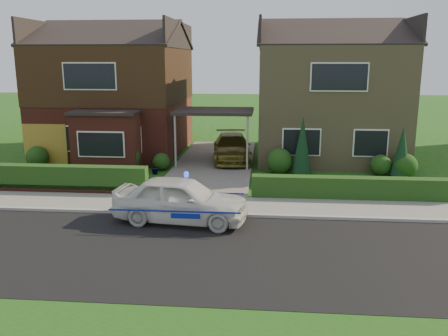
# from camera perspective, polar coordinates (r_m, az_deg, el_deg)

# --- Properties ---
(ground) EXTENTS (120.00, 120.00, 0.00)m
(ground) POSITION_cam_1_polar(r_m,az_deg,el_deg) (13.44, -6.31, -9.89)
(ground) COLOR #134612
(ground) RESTS_ON ground
(road) EXTENTS (60.00, 6.00, 0.02)m
(road) POSITION_cam_1_polar(r_m,az_deg,el_deg) (13.44, -6.31, -9.89)
(road) COLOR black
(road) RESTS_ON ground
(kerb) EXTENTS (60.00, 0.16, 0.12)m
(kerb) POSITION_cam_1_polar(r_m,az_deg,el_deg) (16.22, -4.21, -5.53)
(kerb) COLOR #9E9993
(kerb) RESTS_ON ground
(sidewalk) EXTENTS (60.00, 2.00, 0.10)m
(sidewalk) POSITION_cam_1_polar(r_m,az_deg,el_deg) (17.21, -3.65, -4.46)
(sidewalk) COLOR slate
(sidewalk) RESTS_ON ground
(driveway) EXTENTS (3.80, 12.00, 0.12)m
(driveway) POSITION_cam_1_polar(r_m,az_deg,el_deg) (23.82, -1.16, 0.53)
(driveway) COLOR #666059
(driveway) RESTS_ON ground
(house_left) EXTENTS (7.50, 9.53, 7.25)m
(house_left) POSITION_cam_1_polar(r_m,az_deg,el_deg) (27.36, -12.83, 9.77)
(house_left) COLOR maroon
(house_left) RESTS_ON ground
(house_right) EXTENTS (7.50, 8.06, 7.25)m
(house_right) POSITION_cam_1_polar(r_m,az_deg,el_deg) (26.36, 12.34, 9.36)
(house_right) COLOR #8F7C57
(house_right) RESTS_ON ground
(carport_link) EXTENTS (3.80, 3.00, 2.77)m
(carport_link) POSITION_cam_1_polar(r_m,az_deg,el_deg) (23.35, -1.20, 6.74)
(carport_link) COLOR black
(carport_link) RESTS_ON ground
(garage_door) EXTENTS (2.20, 0.10, 2.10)m
(garage_door) POSITION_cam_1_polar(r_m,az_deg,el_deg) (24.92, -20.67, 2.57)
(garage_door) COLOR olive
(garage_door) RESTS_ON ground
(dwarf_wall) EXTENTS (7.70, 0.25, 0.36)m
(dwarf_wall) POSITION_cam_1_polar(r_m,az_deg,el_deg) (19.96, -19.83, -2.37)
(dwarf_wall) COLOR maroon
(dwarf_wall) RESTS_ON ground
(hedge_left) EXTENTS (7.50, 0.55, 0.90)m
(hedge_left) POSITION_cam_1_polar(r_m,az_deg,el_deg) (20.13, -19.61, -2.75)
(hedge_left) COLOR #163B13
(hedge_left) RESTS_ON ground
(hedge_right) EXTENTS (7.50, 0.55, 0.80)m
(hedge_right) POSITION_cam_1_polar(r_m,az_deg,el_deg) (18.52, 15.04, -3.78)
(hedge_right) COLOR #163B13
(hedge_right) RESTS_ON ground
(shrub_left_far) EXTENTS (1.08, 1.08, 1.08)m
(shrub_left_far) POSITION_cam_1_polar(r_m,az_deg,el_deg) (24.72, -21.56, 1.21)
(shrub_left_far) COLOR #163B13
(shrub_left_far) RESTS_ON ground
(shrub_left_mid) EXTENTS (1.32, 1.32, 1.32)m
(shrub_left_mid) POSITION_cam_1_polar(r_m,az_deg,el_deg) (22.85, -11.66, 1.26)
(shrub_left_mid) COLOR #163B13
(shrub_left_mid) RESTS_ON ground
(shrub_left_near) EXTENTS (0.84, 0.84, 0.84)m
(shrub_left_near) POSITION_cam_1_polar(r_m,az_deg,el_deg) (22.78, -7.56, 0.77)
(shrub_left_near) COLOR #163B13
(shrub_left_near) RESTS_ON ground
(shrub_right_near) EXTENTS (1.20, 1.20, 1.20)m
(shrub_right_near) POSITION_cam_1_polar(r_m,az_deg,el_deg) (22.02, 6.69, 0.84)
(shrub_right_near) COLOR #163B13
(shrub_right_near) RESTS_ON ground
(shrub_right_mid) EXTENTS (0.96, 0.96, 0.96)m
(shrub_right_mid) POSITION_cam_1_polar(r_m,az_deg,el_deg) (22.75, 18.33, 0.35)
(shrub_right_mid) COLOR #163B13
(shrub_right_mid) RESTS_ON ground
(shrub_right_far) EXTENTS (1.08, 1.08, 1.08)m
(shrub_right_far) POSITION_cam_1_polar(r_m,az_deg,el_deg) (22.71, 20.96, 0.28)
(shrub_right_far) COLOR #163B13
(shrub_right_far) RESTS_ON ground
(conifer_a) EXTENTS (0.90, 0.90, 2.60)m
(conifer_a) POSITION_cam_1_polar(r_m,az_deg,el_deg) (21.74, 9.39, 2.48)
(conifer_a) COLOR black
(conifer_a) RESTS_ON ground
(conifer_b) EXTENTS (0.90, 0.90, 2.20)m
(conifer_b) POSITION_cam_1_polar(r_m,az_deg,el_deg) (22.55, 20.59, 1.68)
(conifer_b) COLOR black
(conifer_b) RESTS_ON ground
(police_car) EXTENTS (4.02, 4.55, 1.66)m
(police_car) POSITION_cam_1_polar(r_m,az_deg,el_deg) (15.43, -5.22, -3.86)
(police_car) COLOR silver
(police_car) RESTS_ON ground
(driveway_car) EXTENTS (2.32, 4.73, 1.32)m
(driveway_car) POSITION_cam_1_polar(r_m,az_deg,el_deg) (24.24, 0.95, 2.49)
(driveway_car) COLOR brown
(driveway_car) RESTS_ON driveway
(potted_plant_a) EXTENTS (0.47, 0.39, 0.76)m
(potted_plant_a) POSITION_cam_1_polar(r_m,az_deg,el_deg) (19.65, -12.45, -1.52)
(potted_plant_a) COLOR gray
(potted_plant_a) RESTS_ON ground
(potted_plant_b) EXTENTS (0.49, 0.46, 0.71)m
(potted_plant_b) POSITION_cam_1_polar(r_m,az_deg,el_deg) (22.03, -8.27, 0.16)
(potted_plant_b) COLOR gray
(potted_plant_b) RESTS_ON ground
(potted_plant_c) EXTENTS (0.57, 0.57, 0.79)m
(potted_plant_c) POSITION_cam_1_polar(r_m,az_deg,el_deg) (20.12, -9.58, -1.01)
(potted_plant_c) COLOR gray
(potted_plant_c) RESTS_ON ground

